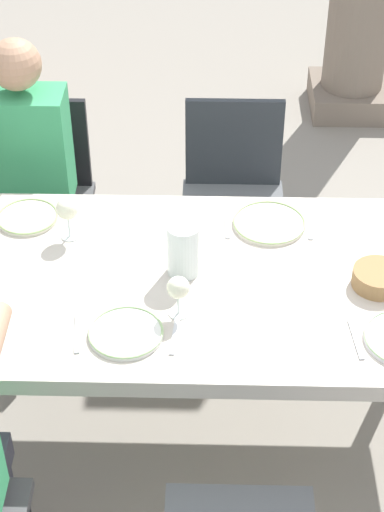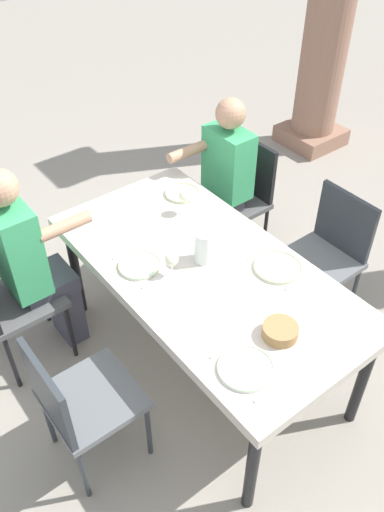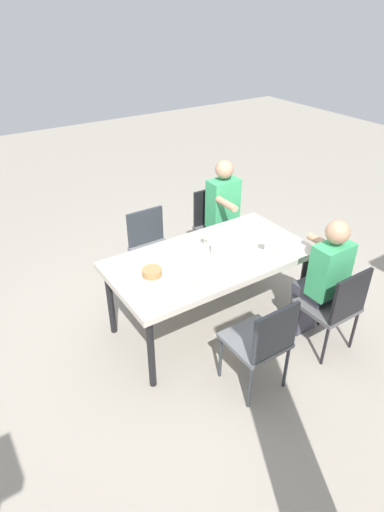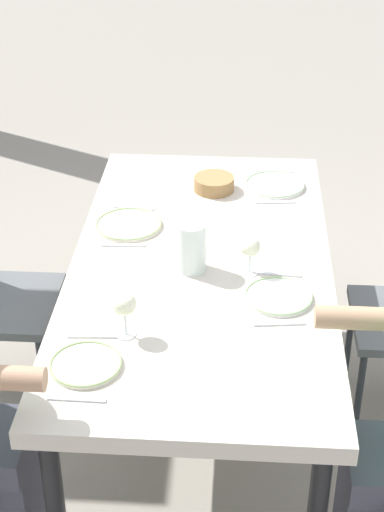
# 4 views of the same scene
# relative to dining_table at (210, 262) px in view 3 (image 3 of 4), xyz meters

# --- Properties ---
(ground_plane) EXTENTS (16.00, 16.00, 0.00)m
(ground_plane) POSITION_rel_dining_table_xyz_m (0.00, 0.00, -0.71)
(ground_plane) COLOR gray
(dining_table) EXTENTS (1.85, 0.95, 0.78)m
(dining_table) POSITION_rel_dining_table_xyz_m (0.00, 0.00, 0.00)
(dining_table) COLOR beige
(dining_table) RESTS_ON ground
(chair_west_north) EXTENTS (0.44, 0.44, 0.88)m
(chair_west_north) POSITION_rel_dining_table_xyz_m (-0.71, 0.89, -0.21)
(chair_west_north) COLOR #4F4F50
(chair_west_north) RESTS_ON ground
(chair_west_south) EXTENTS (0.44, 0.44, 0.91)m
(chair_west_south) POSITION_rel_dining_table_xyz_m (-0.71, -0.89, -0.18)
(chair_west_south) COLOR #4F4F50
(chair_west_south) RESTS_ON ground
(chair_mid_north) EXTENTS (0.44, 0.44, 0.89)m
(chair_mid_north) POSITION_rel_dining_table_xyz_m (0.13, 0.89, -0.19)
(chair_mid_north) COLOR #5B5E61
(chair_mid_north) RESTS_ON ground
(chair_mid_south) EXTENTS (0.44, 0.44, 0.86)m
(chair_mid_south) POSITION_rel_dining_table_xyz_m (0.13, -0.89, -0.20)
(chair_mid_south) COLOR #5B5E61
(chair_mid_south) RESTS_ON ground
(diner_woman_green) EXTENTS (0.35, 0.49, 1.32)m
(diner_woman_green) POSITION_rel_dining_table_xyz_m (-0.71, -0.69, -0.01)
(diner_woman_green) COLOR #3F3F4C
(diner_woman_green) RESTS_ON ground
(diner_man_white) EXTENTS (0.35, 0.49, 1.26)m
(diner_man_white) POSITION_rel_dining_table_xyz_m (-0.71, 0.70, -0.04)
(diner_man_white) COLOR #3F3F4C
(diner_man_white) RESTS_ON ground
(plate_0) EXTENTS (0.22, 0.22, 0.02)m
(plate_0) POSITION_rel_dining_table_xyz_m (-0.63, 0.31, 0.07)
(plate_0) COLOR silver
(plate_0) RESTS_ON dining_table
(wine_glass_0) EXTENTS (0.08, 0.08, 0.16)m
(wine_glass_0) POSITION_rel_dining_table_xyz_m (-0.46, 0.21, 0.18)
(wine_glass_0) COLOR white
(wine_glass_0) RESTS_ON dining_table
(fork_0) EXTENTS (0.02, 0.17, 0.01)m
(fork_0) POSITION_rel_dining_table_xyz_m (-0.78, 0.31, 0.07)
(fork_0) COLOR silver
(fork_0) RESTS_ON dining_table
(spoon_0) EXTENTS (0.03, 0.17, 0.01)m
(spoon_0) POSITION_rel_dining_table_xyz_m (-0.48, 0.31, 0.07)
(spoon_0) COLOR silver
(spoon_0) RESTS_ON dining_table
(plate_1) EXTENTS (0.23, 0.23, 0.02)m
(plate_1) POSITION_rel_dining_table_xyz_m (-0.22, -0.28, 0.07)
(plate_1) COLOR white
(plate_1) RESTS_ON dining_table
(wine_glass_1) EXTENTS (0.07, 0.07, 0.15)m
(wine_glass_1) POSITION_rel_dining_table_xyz_m (-0.06, -0.18, 0.17)
(wine_glass_1) COLOR white
(wine_glass_1) RESTS_ON dining_table
(fork_1) EXTENTS (0.04, 0.17, 0.01)m
(fork_1) POSITION_rel_dining_table_xyz_m (-0.37, -0.28, 0.07)
(fork_1) COLOR silver
(fork_1) RESTS_ON dining_table
(spoon_1) EXTENTS (0.03, 0.17, 0.01)m
(spoon_1) POSITION_rel_dining_table_xyz_m (-0.07, -0.28, 0.07)
(spoon_1) COLOR silver
(spoon_1) RESTS_ON dining_table
(plate_2) EXTENTS (0.26, 0.26, 0.02)m
(plate_2) POSITION_rel_dining_table_xyz_m (0.24, 0.30, 0.07)
(plate_2) COLOR silver
(plate_2) RESTS_ON dining_table
(fork_2) EXTENTS (0.02, 0.17, 0.01)m
(fork_2) POSITION_rel_dining_table_xyz_m (0.09, 0.30, 0.07)
(fork_2) COLOR silver
(fork_2) RESTS_ON dining_table
(spoon_2) EXTENTS (0.03, 0.17, 0.01)m
(spoon_2) POSITION_rel_dining_table_xyz_m (0.39, 0.30, 0.07)
(spoon_2) COLOR silver
(spoon_2) RESTS_ON dining_table
(plate_3) EXTENTS (0.25, 0.25, 0.02)m
(plate_3) POSITION_rel_dining_table_xyz_m (0.63, -0.28, 0.07)
(plate_3) COLOR white
(plate_3) RESTS_ON dining_table
(fork_3) EXTENTS (0.03, 0.17, 0.01)m
(fork_3) POSITION_rel_dining_table_xyz_m (0.48, -0.28, 0.07)
(fork_3) COLOR silver
(fork_3) RESTS_ON dining_table
(spoon_3) EXTENTS (0.02, 0.17, 0.01)m
(spoon_3) POSITION_rel_dining_table_xyz_m (0.78, -0.28, 0.07)
(spoon_3) COLOR silver
(spoon_3) RESTS_ON dining_table
(water_pitcher) EXTENTS (0.11, 0.11, 0.19)m
(water_pitcher) POSITION_rel_dining_table_xyz_m (-0.06, 0.03, 0.15)
(water_pitcher) COLOR white
(water_pitcher) RESTS_ON dining_table
(bread_basket) EXTENTS (0.17, 0.17, 0.06)m
(bread_basket) POSITION_rel_dining_table_xyz_m (0.58, -0.02, 0.09)
(bread_basket) COLOR #9E7547
(bread_basket) RESTS_ON dining_table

